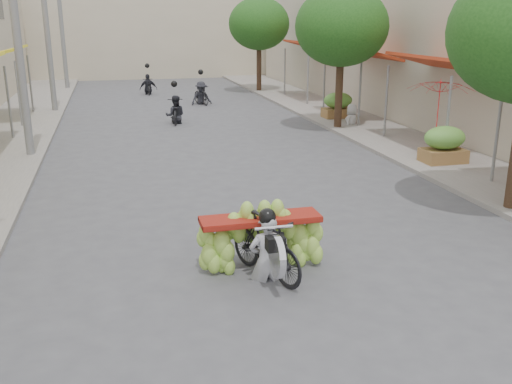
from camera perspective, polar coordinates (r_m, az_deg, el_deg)
The scene contains 17 objects.
ground at distance 7.88m, azimuth 9.89°, elevation -14.35°, with size 120.00×120.00×0.00m, color #505055.
sidewalk_right at distance 23.65m, azimuth 10.85°, elevation 6.89°, with size 4.00×60.00×0.12m, color gray.
shophouse_row_right at distance 25.04m, azimuth 22.95°, elevation 13.21°, with size 9.77×40.00×6.00m.
far_building at distance 44.20m, azimuth -10.86°, elevation 15.91°, with size 20.00×6.00×7.00m, color #C3B59A.
utility_pole_mid at distance 18.28m, azimuth -22.96°, elevation 15.55°, with size 0.60×0.24×8.00m.
utility_pole_far at distance 27.22m, azimuth -20.28°, elevation 15.86°, with size 0.60×0.24×8.00m.
utility_pole_back at distance 36.19m, azimuth -18.92°, elevation 16.01°, with size 0.60×0.24×8.00m.
street_tree_mid at distance 21.75m, azimuth 8.56°, elevation 16.02°, with size 3.40×3.40×5.25m.
street_tree_far at distance 33.16m, azimuth 0.30°, elevation 16.45°, with size 3.40×3.40×5.25m.
produce_crate_mid at distance 17.11m, azimuth 18.32°, elevation 4.79°, with size 1.20×0.88×1.16m.
produce_crate_far at distance 24.14m, azimuth 8.19°, elevation 8.79°, with size 1.20×0.88×1.16m.
banana_motorbike at distance 9.32m, azimuth 0.79°, elevation -4.35°, with size 2.20×1.92×2.00m.
market_umbrella at distance 17.16m, azimuth 18.07°, elevation 10.73°, with size 2.25×2.25×1.70m.
pedestrian at distance 22.77m, azimuth 9.64°, elevation 8.68°, with size 0.87×0.82×1.53m.
bg_motorbike_a at distance 23.40m, azimuth -8.11°, elevation 8.60°, with size 0.85×1.71×1.95m.
bg_motorbike_b at distance 28.54m, azimuth -5.52°, elevation 10.40°, with size 1.17×1.71×1.95m.
bg_motorbike_c at distance 32.90m, azimuth -10.76°, elevation 11.00°, with size 0.98×1.47×1.95m.
Camera 1 is at (-2.90, -6.10, 4.06)m, focal length 40.00 mm.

